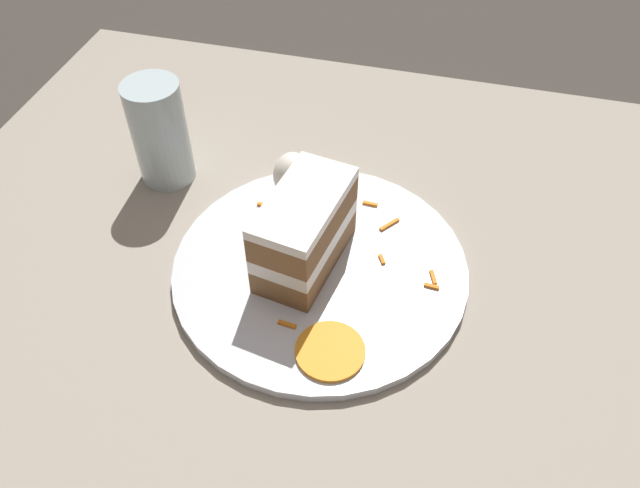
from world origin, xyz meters
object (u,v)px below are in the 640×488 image
(orange_garnish, at_px, (330,351))
(plate, at_px, (320,268))
(cream_dollop, at_px, (292,175))
(drinking_glass, at_px, (161,139))
(cake_slice, at_px, (306,231))

(orange_garnish, bearing_deg, plate, 19.71)
(cream_dollop, height_order, drinking_glass, drinking_glass)
(plate, xyz_separation_m, drinking_glass, (0.10, 0.22, 0.05))
(plate, distance_m, drinking_glass, 0.25)
(orange_garnish, xyz_separation_m, drinking_glass, (0.20, 0.25, 0.04))
(plate, bearing_deg, orange_garnish, -160.29)
(cream_dollop, bearing_deg, drinking_glass, 88.93)
(plate, bearing_deg, cake_slice, 82.36)
(cream_dollop, height_order, orange_garnish, cream_dollop)
(orange_garnish, height_order, drinking_glass, drinking_glass)
(orange_garnish, relative_size, drinking_glass, 0.52)
(plate, height_order, drinking_glass, drinking_glass)
(cake_slice, height_order, cream_dollop, cake_slice)
(cream_dollop, distance_m, drinking_glass, 0.16)
(cake_slice, bearing_deg, plate, 1.83)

